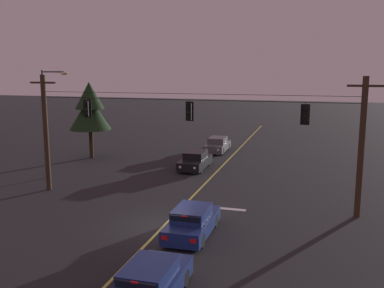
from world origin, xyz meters
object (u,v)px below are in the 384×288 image
car_oncoming_trailing (217,145)px  traffic_light_centre (305,115)px  traffic_light_left_inner (189,111)px  car_waiting_near_lane (192,222)px  street_lamp_corner (49,114)px  traffic_light_leftmost (87,109)px  car_oncoming_lead (195,161)px  car_waiting_second_near (150,284)px  tree_verge_near (90,108)px

car_oncoming_trailing → traffic_light_centre: bearing=-62.4°
traffic_light_left_inner → car_waiting_near_lane: traffic_light_left_inner is taller
traffic_light_centre → street_lamp_corner: 17.85m
traffic_light_leftmost → street_lamp_corner: 5.40m
car_oncoming_trailing → traffic_light_left_inner: bearing=-83.4°
traffic_light_centre → car_oncoming_trailing: (-8.30, 15.89, -4.76)m
traffic_light_leftmost → traffic_light_centre: bearing=0.0°
traffic_light_left_inner → car_oncoming_lead: 9.93m
car_waiting_second_near → traffic_light_left_inner: bearing=99.6°
traffic_light_leftmost → traffic_light_left_inner: bearing=0.0°
traffic_light_left_inner → street_lamp_corner: size_ratio=0.16×
car_waiting_second_near → tree_verge_near: bearing=123.5°
car_waiting_second_near → tree_verge_near: tree_verge_near is taller
traffic_light_left_inner → car_waiting_second_near: 12.12m
car_oncoming_trailing → street_lamp_corner: bearing=-125.3°
traffic_light_leftmost → street_lamp_corner: street_lamp_corner is taller
traffic_light_left_inner → car_waiting_second_near: bearing=-80.4°
street_lamp_corner → tree_verge_near: bearing=96.4°
car_waiting_second_near → tree_verge_near: 25.41m
traffic_light_centre → car_waiting_near_lane: (-4.87, -4.84, -4.76)m
car_waiting_near_lane → tree_verge_near: (-13.58, 14.82, 3.78)m
car_oncoming_lead → car_oncoming_trailing: size_ratio=1.00×
car_oncoming_lead → car_waiting_second_near: size_ratio=1.02×
traffic_light_centre → car_oncoming_lead: size_ratio=0.28×
traffic_light_centre → car_oncoming_trailing: traffic_light_centre is taller
car_oncoming_lead → tree_verge_near: tree_verge_near is taller
car_waiting_second_near → car_oncoming_trailing: bearing=97.9°
traffic_light_leftmost → car_oncoming_lead: traffic_light_leftmost is taller
car_waiting_second_near → street_lamp_corner: 19.35m
car_waiting_near_lane → car_oncoming_lead: 13.79m
traffic_light_left_inner → street_lamp_corner: 11.53m
traffic_light_leftmost → street_lamp_corner: size_ratio=0.16×
car_oncoming_trailing → tree_verge_near: size_ratio=0.66×
traffic_light_leftmost → car_waiting_second_near: traffic_light_leftmost is taller
traffic_light_centre → car_waiting_near_lane: traffic_light_centre is taller
traffic_light_leftmost → car_oncoming_lead: 10.75m
street_lamp_corner → car_oncoming_lead: bearing=32.0°
traffic_light_left_inner → car_waiting_near_lane: size_ratio=0.28×
car_oncoming_trailing → street_lamp_corner: street_lamp_corner is taller
car_oncoming_trailing → car_waiting_near_lane: bearing=-80.6°
street_lamp_corner → car_waiting_near_lane: bearing=-30.7°
car_oncoming_trailing → street_lamp_corner: (-9.33, -13.16, 4.02)m
car_waiting_near_lane → tree_verge_near: 20.45m
car_waiting_second_near → traffic_light_centre: bearing=67.3°
traffic_light_leftmost → traffic_light_centre: 13.03m
traffic_light_leftmost → car_oncoming_trailing: 17.25m
traffic_light_left_inner → traffic_light_centre: (6.45, 0.00, 0.00)m
traffic_light_leftmost → traffic_light_left_inner: (6.57, 0.00, 0.00)m
car_waiting_near_lane → car_oncoming_trailing: size_ratio=0.98×
street_lamp_corner → tree_verge_near: size_ratio=1.15×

